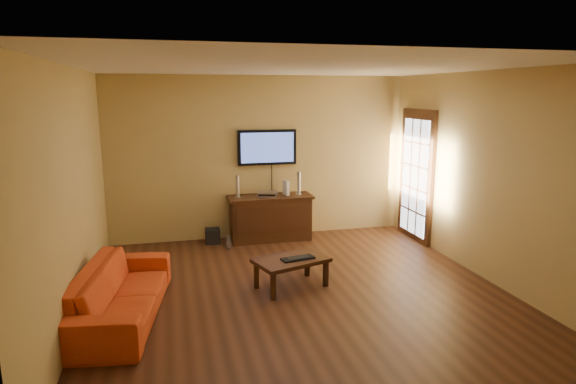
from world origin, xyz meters
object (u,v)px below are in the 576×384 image
object	(u,v)px
av_receiver	(268,194)
bottle	(229,243)
speaker_right	(299,184)
media_console	(270,218)
speaker_left	(238,187)
keyboard	(298,258)
subwoofer	(213,236)
game_console	(286,188)
television	(267,147)
coffee_table	(291,263)
sofa	(120,284)

from	to	relation	value
av_receiver	bottle	xyz separation A→B (m)	(-0.71, -0.36, -0.68)
speaker_right	media_console	bearing A→B (deg)	179.55
media_console	speaker_left	bearing A→B (deg)	178.39
keyboard	subwoofer	bearing A→B (deg)	112.07
speaker_right	keyboard	world-z (taller)	speaker_right
speaker_right	av_receiver	world-z (taller)	speaker_right
game_console	keyboard	xyz separation A→B (m)	(-0.37, -2.13, -0.47)
television	coffee_table	bearing A→B (deg)	-94.22
media_console	bottle	world-z (taller)	media_console
speaker_left	speaker_right	size ratio (longest dim) A/B	0.94
sofa	speaker_left	xyz separation A→B (m)	(1.64, 2.43, 0.52)
speaker_right	subwoofer	size ratio (longest dim) A/B	1.63
speaker_left	game_console	distance (m)	0.81
speaker_left	subwoofer	world-z (taller)	speaker_left
coffee_table	keyboard	size ratio (longest dim) A/B	2.30
game_console	subwoofer	xyz separation A→B (m)	(-1.23, 0.01, -0.75)
speaker_right	television	bearing A→B (deg)	155.11
keyboard	television	bearing A→B (deg)	87.70
speaker_left	speaker_right	bearing A→B (deg)	-1.05
sofa	subwoofer	bearing A→B (deg)	-17.75
media_console	game_console	bearing A→B (deg)	6.25
coffee_table	av_receiver	size ratio (longest dim) A/B	3.19
coffee_table	speaker_left	world-z (taller)	speaker_left
coffee_table	speaker_left	bearing A→B (deg)	100.04
game_console	sofa	bearing A→B (deg)	-146.87
television	speaker_right	distance (m)	0.81
television	av_receiver	world-z (taller)	television
television	keyboard	bearing A→B (deg)	-92.30
coffee_table	av_receiver	world-z (taller)	av_receiver
sofa	game_console	xyz separation A→B (m)	(2.45, 2.45, 0.47)
media_console	keyboard	world-z (taller)	media_console
speaker_left	bottle	xyz separation A→B (m)	(-0.21, -0.37, -0.81)
television	coffee_table	world-z (taller)	television
coffee_table	sofa	bearing A→B (deg)	-169.80
media_console	keyboard	size ratio (longest dim) A/B	3.15
television	keyboard	distance (m)	2.59
media_console	game_console	size ratio (longest dim) A/B	5.82
speaker_right	keyboard	distance (m)	2.24
bottle	speaker_left	bearing A→B (deg)	60.02
media_console	sofa	bearing A→B (deg)	-131.95
media_console	subwoofer	distance (m)	1.00
television	sofa	bearing A→B (deg)	-129.45
media_console	coffee_table	size ratio (longest dim) A/B	1.37
av_receiver	television	bearing A→B (deg)	98.89
bottle	coffee_table	bearing A→B (deg)	-71.18
coffee_table	television	bearing A→B (deg)	85.78
speaker_right	subwoofer	distance (m)	1.66
media_console	av_receiver	world-z (taller)	av_receiver
subwoofer	media_console	bearing A→B (deg)	-0.83
subwoofer	television	bearing A→B (deg)	12.36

